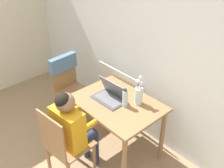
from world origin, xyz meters
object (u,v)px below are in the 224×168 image
object	(u,v)px
person_seated	(71,125)
flower_vase	(139,94)
water_bottle	(125,98)
laptop	(111,95)
chair_occupied	(64,146)
chair_spare	(68,79)

from	to	relation	value
person_seated	flower_vase	world-z (taller)	person_seated
flower_vase	water_bottle	size ratio (longest dim) A/B	1.56
laptop	water_bottle	size ratio (longest dim) A/B	1.75
chair_occupied	flower_vase	size ratio (longest dim) A/B	2.80
chair_occupied	person_seated	world-z (taller)	person_seated
person_seated	water_bottle	distance (m)	0.60
laptop	water_bottle	distance (m)	0.20
person_seated	flower_vase	distance (m)	0.75
laptop	chair_occupied	bearing A→B (deg)	-88.33
chair_occupied	person_seated	bearing A→B (deg)	-90.00
chair_occupied	flower_vase	distance (m)	0.92
laptop	water_bottle	world-z (taller)	laptop
chair_spare	laptop	size ratio (longest dim) A/B	2.52
chair_spare	laptop	world-z (taller)	laptop
chair_occupied	laptop	world-z (taller)	laptop
chair_occupied	person_seated	distance (m)	0.23
person_seated	water_bottle	bearing A→B (deg)	-112.70
water_bottle	laptop	bearing A→B (deg)	-173.17
chair_occupied	chair_spare	world-z (taller)	chair_spare
chair_occupied	water_bottle	bearing A→B (deg)	-109.04
person_seated	chair_spare	bearing A→B (deg)	-37.12
flower_vase	water_bottle	bearing A→B (deg)	-114.65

